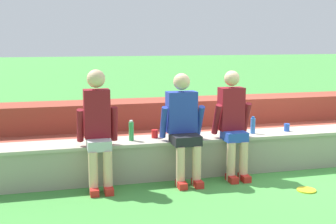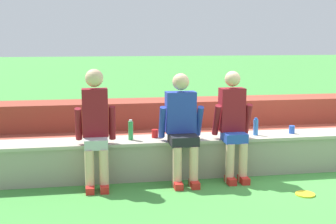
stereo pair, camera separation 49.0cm
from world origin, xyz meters
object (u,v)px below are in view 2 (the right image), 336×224
Objects in this scene: person_left_of_center at (182,125)px; water_bottle_mid_right at (131,130)px; water_bottle_center_gap at (256,127)px; person_center at (233,123)px; plastic_cup_right_end at (292,130)px; frisbee at (305,194)px; plastic_cup_middle at (155,133)px; person_far_left at (96,125)px.

person_left_of_center reaches higher than water_bottle_mid_right.
person_center is at bearing -149.60° from water_bottle_center_gap.
person_center is 1.32m from water_bottle_mid_right.
person_center reaches higher than plastic_cup_right_end.
plastic_cup_right_end is 0.48× the size of frisbee.
person_center is at bearing -17.89° from plastic_cup_middle.
plastic_cup_middle is 0.48× the size of frisbee.
water_bottle_center_gap reaches higher than plastic_cup_middle.
water_bottle_center_gap is at bearing -3.42° from plastic_cup_middle.
water_bottle_center_gap is 1.19m from frisbee.
person_left_of_center is at bearing 0.68° from person_far_left.
water_bottle_mid_right reaches higher than plastic_cup_right_end.
person_far_left reaches higher than person_left_of_center.
water_bottle_center_gap is (2.13, 0.24, -0.14)m from person_far_left.
plastic_cup_middle is at bearing 133.82° from person_left_of_center.
person_far_left is 2.61m from frisbee.
person_left_of_center is (1.07, 0.01, -0.03)m from person_far_left.
person_center is 12.99× the size of plastic_cup_right_end.
water_bottle_mid_right is at bearing 152.98° from frisbee.
frisbee is (0.25, -0.99, -0.61)m from water_bottle_center_gap.
water_bottle_center_gap is at bearing 30.40° from person_center.
person_far_left is at bearing -151.08° from water_bottle_mid_right.
person_far_left is 6.10× the size of water_bottle_center_gap.
person_left_of_center is at bearing -167.74° from water_bottle_center_gap.
plastic_cup_right_end is at bearing 8.85° from person_left_of_center.
person_far_left is 1.74m from person_center.
person_far_left is at bearing -179.32° from person_left_of_center.
plastic_cup_middle is (-1.36, 0.08, -0.06)m from water_bottle_center_gap.
person_center reaches higher than frisbee.
person_center is (1.74, 0.01, -0.03)m from person_far_left.
plastic_cup_right_end is (2.66, 0.26, -0.20)m from person_far_left.
plastic_cup_right_end is (1.59, 0.25, -0.17)m from person_left_of_center.
person_left_of_center is at bearing -46.18° from plastic_cup_middle.
water_bottle_center_gap is 2.19× the size of plastic_cup_middle.
person_left_of_center is 12.71× the size of plastic_cup_middle.
person_center reaches higher than plastic_cup_middle.
person_left_of_center is 0.46m from plastic_cup_middle.
water_bottle_mid_right is at bearing 159.53° from person_left_of_center.
person_center is 5.28× the size of water_bottle_mid_right.
plastic_cup_middle is (-0.30, 0.31, -0.17)m from person_left_of_center.
person_far_left is 5.46× the size of water_bottle_mid_right.
person_far_left is 6.40× the size of frisbee.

